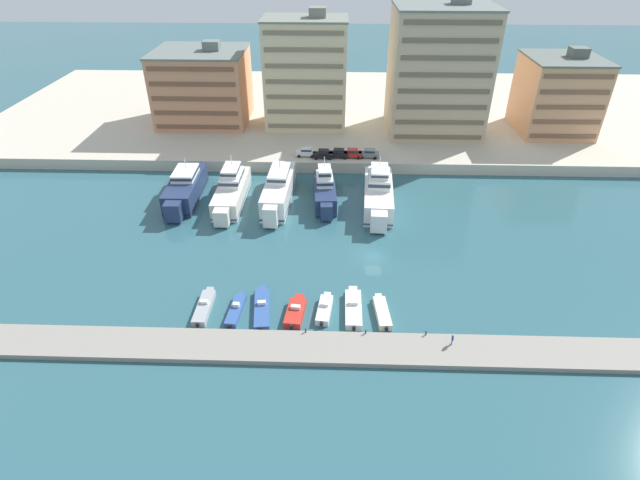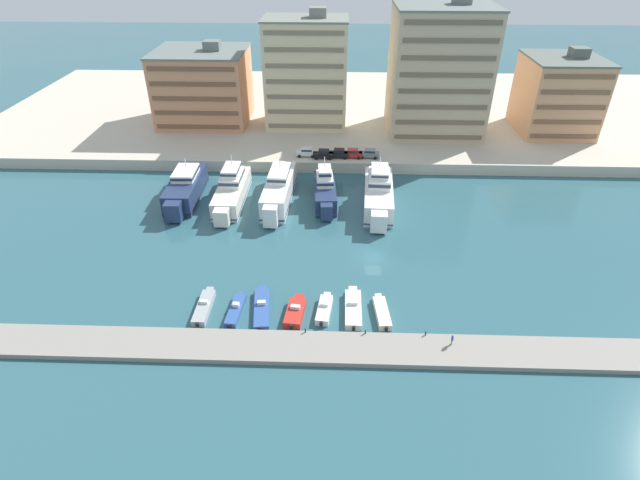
# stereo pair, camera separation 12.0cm
# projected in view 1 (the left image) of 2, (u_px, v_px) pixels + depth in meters

# --- Properties ---
(ground_plane) EXTENTS (400.00, 400.00, 0.00)m
(ground_plane) POSITION_uv_depth(u_px,v_px,m) (374.00, 257.00, 75.42)
(ground_plane) COLOR #2D5B66
(quay_promenade) EXTENTS (180.00, 70.00, 2.26)m
(quay_promenade) POSITION_uv_depth(u_px,v_px,m) (359.00, 112.00, 128.85)
(quay_promenade) COLOR beige
(quay_promenade) RESTS_ON ground
(pier_dock) EXTENTS (120.00, 5.19, 0.64)m
(pier_dock) POSITION_uv_depth(u_px,v_px,m) (383.00, 350.00, 58.77)
(pier_dock) COLOR gray
(pier_dock) RESTS_ON ground
(yacht_navy_far_left) EXTENTS (5.22, 18.02, 6.89)m
(yacht_navy_far_left) POSITION_uv_depth(u_px,v_px,m) (185.00, 188.00, 89.96)
(yacht_navy_far_left) COLOR navy
(yacht_navy_far_left) RESTS_ON ground
(yacht_ivory_left) EXTENTS (4.63, 18.78, 7.94)m
(yacht_ivory_left) POSITION_uv_depth(u_px,v_px,m) (231.00, 190.00, 89.28)
(yacht_ivory_left) COLOR silver
(yacht_ivory_left) RESTS_ON ground
(yacht_white_mid_left) EXTENTS (5.03, 19.81, 7.31)m
(yacht_white_mid_left) POSITION_uv_depth(u_px,v_px,m) (279.00, 190.00, 89.13)
(yacht_white_mid_left) COLOR white
(yacht_white_mid_left) RESTS_ON ground
(yacht_navy_center_left) EXTENTS (4.56, 14.92, 7.88)m
(yacht_navy_center_left) POSITION_uv_depth(u_px,v_px,m) (325.00, 190.00, 89.20)
(yacht_navy_center_left) COLOR navy
(yacht_navy_center_left) RESTS_ON ground
(yacht_white_center) EXTENTS (5.81, 19.43, 8.41)m
(yacht_white_center) POSITION_uv_depth(u_px,v_px,m) (378.00, 193.00, 87.79)
(yacht_white_center) COLOR white
(yacht_white_center) RESTS_ON ground
(motorboat_grey_far_left) EXTENTS (1.77, 7.52, 1.26)m
(motorboat_grey_far_left) POSITION_uv_depth(u_px,v_px,m) (204.00, 307.00, 65.05)
(motorboat_grey_far_left) COLOR #9EA3A8
(motorboat_grey_far_left) RESTS_ON ground
(motorboat_blue_left) EXTENTS (1.94, 6.89, 1.25)m
(motorboat_blue_left) POSITION_uv_depth(u_px,v_px,m) (236.00, 310.00, 64.65)
(motorboat_blue_left) COLOR #33569E
(motorboat_blue_left) RESTS_ON ground
(motorboat_blue_mid_left) EXTENTS (2.82, 8.73, 1.16)m
(motorboat_blue_mid_left) POSITION_uv_depth(u_px,v_px,m) (262.00, 308.00, 65.00)
(motorboat_blue_mid_left) COLOR #33569E
(motorboat_blue_mid_left) RESTS_ON ground
(motorboat_red_center_left) EXTENTS (2.69, 6.41, 1.39)m
(motorboat_red_center_left) POSITION_uv_depth(u_px,v_px,m) (296.00, 312.00, 64.19)
(motorboat_red_center_left) COLOR red
(motorboat_red_center_left) RESTS_ON ground
(motorboat_white_center) EXTENTS (2.24, 6.26, 1.32)m
(motorboat_white_center) POSITION_uv_depth(u_px,v_px,m) (325.00, 309.00, 64.68)
(motorboat_white_center) COLOR white
(motorboat_white_center) RESTS_ON ground
(motorboat_white_center_right) EXTENTS (2.16, 8.28, 1.36)m
(motorboat_white_center_right) POSITION_uv_depth(u_px,v_px,m) (353.00, 308.00, 64.83)
(motorboat_white_center_right) COLOR white
(motorboat_white_center_right) RESTS_ON ground
(motorboat_cream_mid_right) EXTENTS (2.16, 6.81, 0.90)m
(motorboat_cream_mid_right) POSITION_uv_depth(u_px,v_px,m) (382.00, 312.00, 64.17)
(motorboat_cream_mid_right) COLOR beige
(motorboat_cream_mid_right) RESTS_ON ground
(car_white_far_left) EXTENTS (4.16, 2.04, 1.80)m
(car_white_far_left) POSITION_uv_depth(u_px,v_px,m) (306.00, 152.00, 101.32)
(car_white_far_left) COLOR white
(car_white_far_left) RESTS_ON quay_promenade
(car_black_left) EXTENTS (4.14, 1.99, 1.80)m
(car_black_left) POSITION_uv_depth(u_px,v_px,m) (323.00, 154.00, 100.45)
(car_black_left) COLOR black
(car_black_left) RESTS_ON quay_promenade
(car_black_mid_left) EXTENTS (4.20, 2.13, 1.80)m
(car_black_mid_left) POSITION_uv_depth(u_px,v_px,m) (338.00, 153.00, 100.78)
(car_black_mid_left) COLOR black
(car_black_mid_left) RESTS_ON quay_promenade
(car_red_center_left) EXTENTS (4.20, 2.13, 1.80)m
(car_red_center_left) POSITION_uv_depth(u_px,v_px,m) (352.00, 153.00, 100.78)
(car_red_center_left) COLOR red
(car_red_center_left) RESTS_ON quay_promenade
(car_grey_center) EXTENTS (4.24, 2.22, 1.80)m
(car_grey_center) POSITION_uv_depth(u_px,v_px,m) (369.00, 153.00, 100.75)
(car_grey_center) COLOR slate
(car_grey_center) RESTS_ON quay_promenade
(apartment_block_far_left) EXTENTS (20.58, 18.12, 18.18)m
(apartment_block_far_left) POSITION_uv_depth(u_px,v_px,m) (203.00, 86.00, 115.63)
(apartment_block_far_left) COLOR tan
(apartment_block_far_left) RESTS_ON quay_promenade
(apartment_block_left) EXTENTS (18.36, 12.36, 25.32)m
(apartment_block_left) POSITION_uv_depth(u_px,v_px,m) (306.00, 73.00, 111.58)
(apartment_block_left) COLOR beige
(apartment_block_left) RESTS_ON quay_promenade
(apartment_block_mid_left) EXTENTS (20.53, 18.20, 28.39)m
(apartment_block_mid_left) POSITION_uv_depth(u_px,v_px,m) (438.00, 71.00, 107.57)
(apartment_block_mid_left) COLOR #C6AD89
(apartment_block_mid_left) RESTS_ON quay_promenade
(apartment_block_center_left) EXTENTS (15.57, 16.43, 18.10)m
(apartment_block_center_left) POSITION_uv_depth(u_px,v_px,m) (557.00, 95.00, 110.18)
(apartment_block_center_left) COLOR tan
(apartment_block_center_left) RESTS_ON quay_promenade
(pedestrian_near_edge) EXTENTS (0.29, 0.60, 1.57)m
(pedestrian_near_edge) POSITION_uv_depth(u_px,v_px,m) (453.00, 339.00, 58.58)
(pedestrian_near_edge) COLOR #7A6B56
(pedestrian_near_edge) RESTS_ON pier_dock
(bollard_west) EXTENTS (0.20, 0.20, 0.61)m
(bollard_west) POSITION_uv_depth(u_px,v_px,m) (306.00, 330.00, 60.64)
(bollard_west) COLOR #2D2D33
(bollard_west) RESTS_ON pier_dock
(bollard_west_mid) EXTENTS (0.20, 0.20, 0.61)m
(bollard_west_mid) POSITION_uv_depth(u_px,v_px,m) (366.00, 331.00, 60.44)
(bollard_west_mid) COLOR #2D2D33
(bollard_west_mid) RESTS_ON pier_dock
(bollard_east_mid) EXTENTS (0.20, 0.20, 0.61)m
(bollard_east_mid) POSITION_uv_depth(u_px,v_px,m) (426.00, 333.00, 60.24)
(bollard_east_mid) COLOR #2D2D33
(bollard_east_mid) RESTS_ON pier_dock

